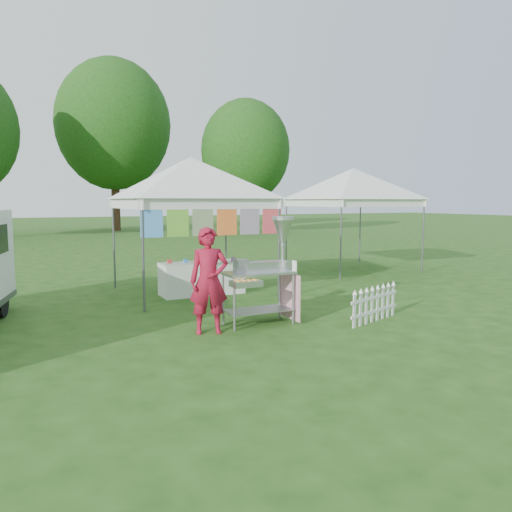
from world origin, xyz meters
TOP-DOWN VIEW (x-y plane):
  - ground at (0.00, 0.00)m, footprint 120.00×120.00m
  - canopy_main at (0.00, 3.49)m, footprint 4.24×4.24m
  - canopy_right at (5.50, 5.00)m, footprint 4.24×4.24m
  - tree_mid at (3.00, 28.00)m, footprint 7.60×7.60m
  - tree_right at (10.00, 22.00)m, footprint 5.60×5.60m
  - donut_cart at (0.25, 0.32)m, footprint 1.30×0.86m
  - vendor at (-0.87, 0.18)m, footprint 0.69×0.54m
  - picket_fence at (1.94, -0.37)m, footprint 1.36×0.51m
  - display_table at (0.16, 3.31)m, footprint 1.80×0.70m

SIDE VIEW (x-z plane):
  - ground at x=0.00m, z-range 0.00..0.00m
  - picket_fence at x=1.94m, z-range 0.01..0.57m
  - display_table at x=0.16m, z-range 0.00..0.71m
  - vendor at x=-0.87m, z-range 0.00..1.65m
  - donut_cart at x=0.25m, z-range 0.16..1.95m
  - canopy_main at x=0.00m, z-range 1.26..4.71m
  - canopy_right at x=5.50m, z-range 1.27..4.72m
  - tree_right at x=10.00m, z-range 0.97..9.39m
  - tree_mid at x=3.00m, z-range 1.38..12.90m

